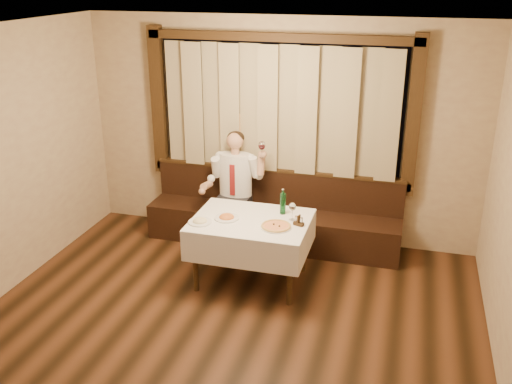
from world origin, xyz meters
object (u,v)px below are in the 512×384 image
(pizza, at_px, (276,226))
(pasta_red, at_px, (227,216))
(banquette, at_px, (273,219))
(pasta_cream, at_px, (200,220))
(dining_table, at_px, (251,228))
(cruet_caddy, at_px, (299,222))
(seated_man, at_px, (234,180))
(green_bottle, at_px, (283,203))

(pizza, distance_m, pasta_red, 0.58)
(banquette, xyz_separation_m, pizza, (0.31, -1.15, 0.46))
(pasta_cream, bearing_deg, dining_table, 24.50)
(pasta_cream, bearing_deg, pasta_red, 35.80)
(pasta_red, bearing_deg, dining_table, 11.76)
(dining_table, relative_size, cruet_caddy, 10.54)
(dining_table, bearing_deg, pasta_red, -168.24)
(dining_table, relative_size, pasta_cream, 4.99)
(dining_table, relative_size, pasta_red, 4.71)
(pasta_cream, relative_size, seated_man, 0.18)
(pasta_cream, relative_size, green_bottle, 0.87)
(banquette, bearing_deg, pasta_cream, -111.91)
(banquette, relative_size, dining_table, 2.52)
(banquette, distance_m, pasta_red, 1.21)
(pizza, xyz_separation_m, seated_man, (-0.80, 1.06, 0.06))
(pasta_red, xyz_separation_m, pasta_cream, (-0.24, -0.18, -0.00))
(pasta_cream, height_order, cruet_caddy, cruet_caddy)
(dining_table, distance_m, pasta_red, 0.30)
(green_bottle, bearing_deg, dining_table, -140.45)
(green_bottle, xyz_separation_m, seated_man, (-0.78, 0.69, -0.05))
(pasta_red, height_order, seated_man, seated_man)
(pizza, distance_m, seated_man, 1.33)
(seated_man, bearing_deg, pasta_red, -77.05)
(dining_table, xyz_separation_m, seated_man, (-0.49, 0.93, 0.18))
(pizza, bearing_deg, seated_man, 126.92)
(banquette, distance_m, cruet_caddy, 1.26)
(seated_man, bearing_deg, green_bottle, -41.33)
(pasta_cream, xyz_separation_m, green_bottle, (0.80, 0.47, 0.09))
(dining_table, distance_m, green_bottle, 0.45)
(dining_table, bearing_deg, pasta_cream, -155.50)
(banquette, distance_m, green_bottle, 1.01)
(dining_table, relative_size, green_bottle, 4.32)
(banquette, xyz_separation_m, green_bottle, (0.30, -0.78, 0.57))
(seated_man, bearing_deg, pasta_cream, -90.79)
(banquette, height_order, cruet_caddy, banquette)
(dining_table, xyz_separation_m, green_bottle, (0.30, 0.24, 0.23))
(pizza, bearing_deg, pasta_cream, -173.01)
(dining_table, height_order, pizza, pizza)
(pasta_red, bearing_deg, green_bottle, 28.20)
(pizza, height_order, pasta_red, pasta_red)
(pasta_cream, bearing_deg, banquette, 68.09)
(banquette, bearing_deg, cruet_caddy, -62.93)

